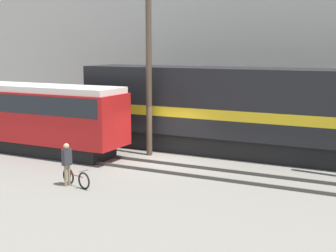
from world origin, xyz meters
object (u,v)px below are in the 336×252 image
Objects in this scene: bicycle at (76,178)px; person at (67,160)px; utility_pole_left at (149,75)px; freight_locomotive at (255,110)px; streetcar at (22,113)px.

person is at bearing -172.74° from bicycle.
utility_pole_left is (0.28, 6.22, 3.02)m from person.
freight_locomotive is 2.26× the size of utility_pole_left.
freight_locomotive is at bearing 58.40° from person.
person is 0.21× the size of utility_pole_left.
streetcar is 7.95m from bicycle.
freight_locomotive reaches higher than person.
person is at bearing -92.54° from utility_pole_left.
utility_pole_left is at bearing 91.02° from bicycle.
streetcar is at bearing 146.82° from person.
person reaches higher than bicycle.
freight_locomotive is at bearing 60.21° from bicycle.
streetcar is at bearing -159.47° from freight_locomotive.
streetcar is 7.33× the size of bicycle.
bicycle is (-4.75, -8.30, -2.00)m from freight_locomotive.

